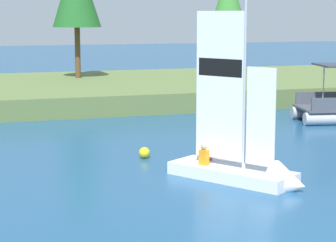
{
  "coord_description": "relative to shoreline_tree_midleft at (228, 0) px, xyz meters",
  "views": [
    {
      "loc": [
        -6.59,
        -9.32,
        5.1
      ],
      "look_at": [
        0.68,
        13.32,
        1.2
      ],
      "focal_mm": 69.87,
      "sensor_mm": 36.0,
      "label": 1
    }
  ],
  "objects": [
    {
      "name": "shore_bank",
      "position": [
        -10.18,
        -0.53,
        -5.44
      ],
      "size": [
        80.0,
        14.79,
        1.06
      ],
      "primitive_type": "cube",
      "color": "#5B703D",
      "rests_on": "ground"
    },
    {
      "name": "channel_buoy",
      "position": [
        -10.58,
        -17.45,
        -5.77
      ],
      "size": [
        0.4,
        0.4,
        0.4
      ],
      "primitive_type": "sphere",
      "color": "yellow",
      "rests_on": "ground"
    },
    {
      "name": "shoreline_tree_midleft",
      "position": [
        0.0,
        0.0,
        0.0
      ],
      "size": [
        2.51,
        2.51,
        6.85
      ],
      "color": "brown",
      "rests_on": "shore_bank"
    },
    {
      "name": "sailboat",
      "position": [
        -8.42,
        -21.83,
        -5.52
      ],
      "size": [
        3.6,
        4.54,
        5.99
      ],
      "rotation": [
        0.0,
        0.0,
        -0.99
      ],
      "color": "white",
      "rests_on": "ground"
    }
  ]
}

